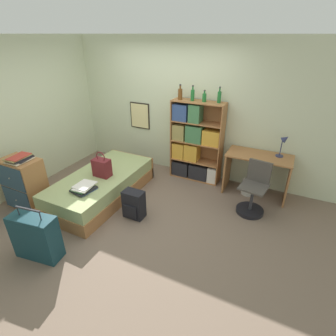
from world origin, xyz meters
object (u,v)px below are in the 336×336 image
magazine_pile_on_dresser (19,158)px  bottle_clear (204,97)px  backpack (134,204)px  waste_bin (248,187)px  suitcase (36,237)px  bottle_green (180,94)px  bottle_brown (193,95)px  desk_lamp (284,142)px  bottle_blue (219,97)px  dresser (25,183)px  handbag (102,167)px  bookcase (194,144)px  desk (258,168)px  book_stack_on_bed (84,188)px  bed (102,185)px  desk_chair (253,196)px

magazine_pile_on_dresser → bottle_clear: (2.22, 2.14, 0.73)m
backpack → waste_bin: backpack is taller
suitcase → bottle_green: bottle_green is taller
bottle_brown → backpack: (-0.29, -1.61, -1.41)m
desk_lamp → waste_bin: size_ratio=1.44×
bottle_green → bottle_blue: 0.71m
dresser → desk_lamp: 4.30m
bottle_green → waste_bin: 2.08m
dresser → handbag: bearing=36.8°
bookcase → desk: size_ratio=1.42×
suitcase → bottle_clear: 3.36m
book_stack_on_bed → dresser: (-1.04, -0.25, -0.06)m
bed → desk_chair: desk_chair is taller
bed → waste_bin: 2.61m
handbag → desk_lamp: (2.68, 1.38, 0.43)m
backpack → waste_bin: bearing=44.6°
bed → magazine_pile_on_dresser: 1.35m
waste_bin → bed: bearing=-152.4°
book_stack_on_bed → bookcase: bookcase is taller
handbag → book_stack_on_bed: bearing=-85.5°
backpack → desk_chair: bearing=30.3°
bottle_blue → desk_chair: bearing=-38.6°
suitcase → backpack: (0.66, 1.24, -0.09)m
bed → bottle_green: bearing=56.7°
bookcase → desk: bookcase is taller
dresser → magazine_pile_on_dresser: size_ratio=2.27×
magazine_pile_on_dresser → backpack: 1.90m
dresser → desk_chair: bearing=23.3°
magazine_pile_on_dresser → waste_bin: bearing=31.8°
dresser → desk_lamp: desk_lamp is taller
suitcase → dresser: dresser is taller
bottle_brown → bottle_blue: bottle_blue is taller
bed → suitcase: bearing=-83.8°
bottle_brown → bottle_blue: size_ratio=0.99×
bookcase → suitcase: bearing=-109.5°
bottle_brown → backpack: size_ratio=0.59×
suitcase → book_stack_on_bed: bearing=93.6°
book_stack_on_bed → desk_lamp: bearing=35.5°
bottle_blue → waste_bin: 1.68m
handbag → bottle_clear: bearing=47.5°
book_stack_on_bed → magazine_pile_on_dresser: magazine_pile_on_dresser is taller
magazine_pile_on_dresser → desk_lamp: (3.63, 2.14, 0.14)m
bottle_clear → suitcase: bearing=-112.2°
handbag → bottle_brown: bearing=52.5°
suitcase → bed: bearing=96.2°
desk → desk_lamp: desk_lamp is taller
bed → desk_lamp: 3.17m
bottle_brown → suitcase: bearing=-108.5°
magazine_pile_on_dresser → desk_chair: 3.71m
bottle_brown → desk_chair: size_ratio=0.31×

